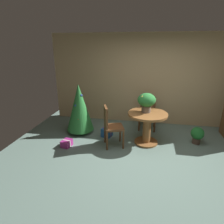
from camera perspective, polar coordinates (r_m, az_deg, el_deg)
The scene contains 10 objects.
ground_plane at distance 4.06m, azimuth 11.37°, elevation -14.56°, with size 6.60×6.60×0.00m, color slate.
back_wall_panel at distance 5.67m, azimuth 12.26°, elevation 9.37°, with size 6.00×0.10×2.60m, color tan.
round_dining_table at distance 4.53m, azimuth 10.57°, elevation -3.28°, with size 0.92×0.92×0.77m.
flower_vase at distance 4.42m, azimuth 10.39°, elevation 3.34°, with size 0.42×0.42×0.45m.
wooden_chair_far at distance 5.40m, azimuth 10.70°, elevation 0.29°, with size 0.47×0.42×0.89m.
wooden_chair_left at distance 4.32m, azimuth -0.45°, elevation -3.84°, with size 0.53×0.53×0.97m.
holiday_tree at distance 5.04m, azimuth -9.82°, elevation 1.38°, with size 0.71×0.71×1.33m.
gift_box_blue at distance 4.95m, azimuth -1.54°, elevation -6.14°, with size 0.29×0.29×0.23m.
gift_box_purple at distance 4.62m, azimuth -13.53°, elevation -9.15°, with size 0.23×0.28×0.16m.
potted_plant at distance 4.99m, azimuth 24.36°, elevation -6.19°, with size 0.30×0.30×0.42m.
Camera 1 is at (-0.14, -3.38, 2.24)m, focal length 30.27 mm.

